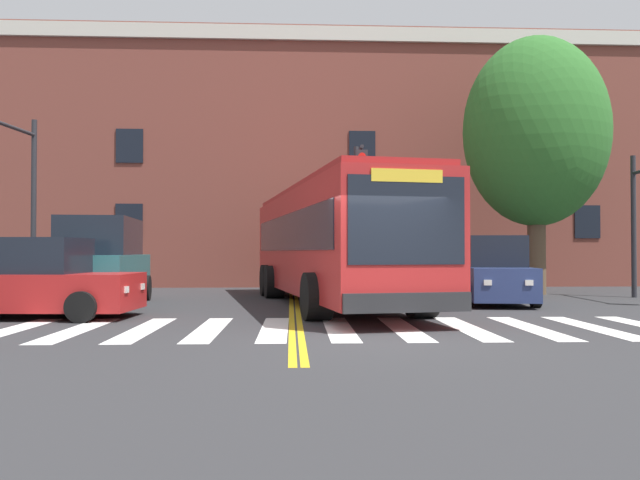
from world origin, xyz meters
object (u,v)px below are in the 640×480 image
car_navy_far_lane (492,273)px  traffic_light_far_corner (10,174)px  car_red_cross_street (40,282)px  traffic_light_overhead (359,193)px  city_bus (330,242)px  car_white_behind_bus (342,262)px  car_teal_near_lane (101,264)px  street_tree_curbside_large (536,132)px

car_navy_far_lane → traffic_light_far_corner: bearing=177.6°
car_navy_far_lane → car_red_cross_street: car_navy_far_lane is taller
traffic_light_far_corner → traffic_light_overhead: bearing=9.2°
city_bus → car_red_cross_street: 7.51m
car_navy_far_lane → traffic_light_far_corner: 14.10m
car_white_behind_bus → traffic_light_far_corner: (-10.29, -8.98, 2.65)m
traffic_light_far_corner → traffic_light_overhead: size_ratio=1.10×
car_white_behind_bus → car_red_cross_street: car_white_behind_bus is taller
city_bus → car_red_cross_street: size_ratio=2.91×
car_teal_near_lane → car_red_cross_street: car_teal_near_lane is taller
traffic_light_far_corner → traffic_light_overhead: (10.20, 1.66, -0.34)m
car_navy_far_lane → car_teal_near_lane: bearing=-179.5°
car_teal_near_lane → car_white_behind_bus: size_ratio=1.05×
car_white_behind_bus → street_tree_curbside_large: (6.29, -5.91, 4.61)m
city_bus → traffic_light_far_corner: (-9.14, 0.75, 1.93)m
car_white_behind_bus → car_navy_far_lane: bearing=-69.8°
car_teal_near_lane → traffic_light_far_corner: 3.84m
traffic_light_far_corner → car_white_behind_bus: bearing=41.1°
car_white_behind_bus → city_bus: bearing=-96.8°
city_bus → traffic_light_far_corner: size_ratio=2.28×
car_white_behind_bus → street_tree_curbside_large: 9.78m
car_navy_far_lane → traffic_light_overhead: bearing=148.1°
car_red_cross_street → car_navy_far_lane: bearing=16.3°
car_navy_far_lane → street_tree_curbside_large: street_tree_curbside_large is taller
car_red_cross_street → street_tree_curbside_large: size_ratio=0.48×
car_white_behind_bus → car_red_cross_street: bearing=-121.5°
street_tree_curbside_large → traffic_light_overhead: bearing=-167.5°
car_white_behind_bus → traffic_light_overhead: 7.68m
traffic_light_overhead → city_bus: bearing=-113.9°
car_teal_near_lane → car_navy_far_lane: car_teal_near_lane is taller
traffic_light_overhead → car_white_behind_bus: bearing=89.3°
car_red_cross_street → city_bus: bearing=25.2°
car_red_cross_street → car_teal_near_lane: bearing=83.2°
traffic_light_overhead → car_teal_near_lane: bearing=-162.5°
car_teal_near_lane → traffic_light_overhead: 8.09m
car_navy_far_lane → car_white_behind_bus: bearing=110.2°
city_bus → traffic_light_far_corner: 9.37m
car_teal_near_lane → street_tree_curbside_large: bearing=15.2°
car_teal_near_lane → street_tree_curbside_large: size_ratio=0.60×
city_bus → car_red_cross_street: city_bus is taller
city_bus → car_white_behind_bus: (1.15, 9.74, -0.72)m
city_bus → car_teal_near_lane: size_ratio=2.37×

